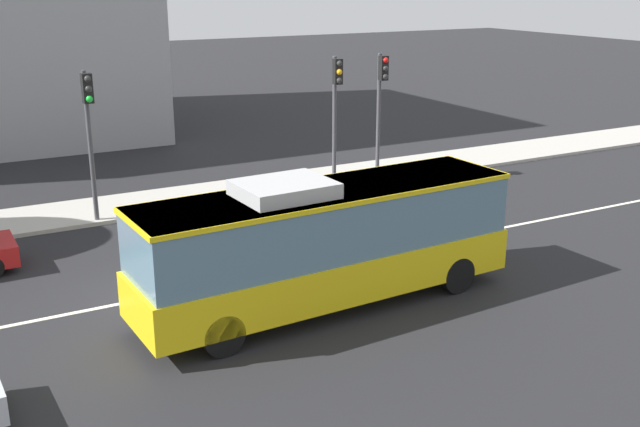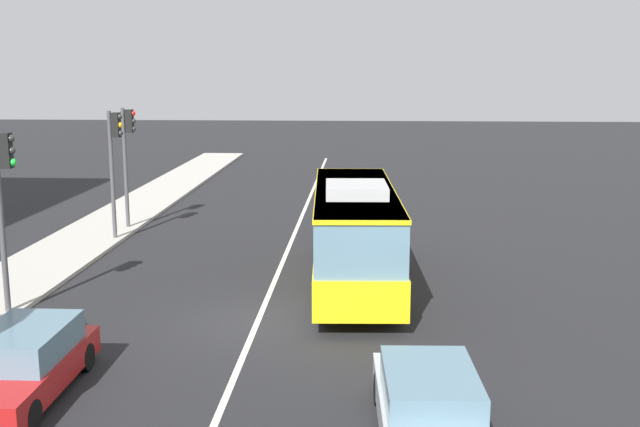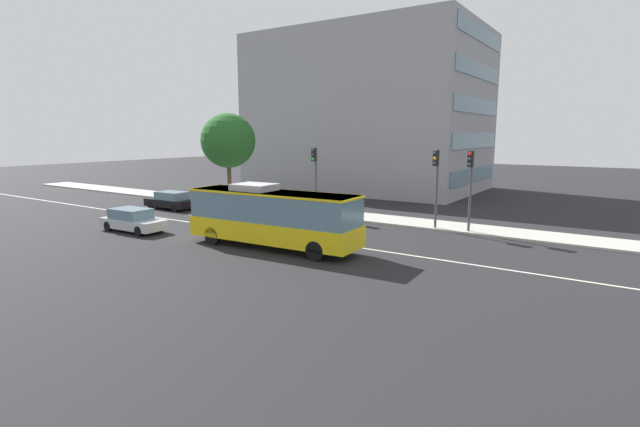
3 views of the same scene
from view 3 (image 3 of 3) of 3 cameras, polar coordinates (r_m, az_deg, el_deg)
The scene contains 12 objects.
ground_plane at distance 30.39m, azimuth -8.11°, elevation -2.21°, with size 160.00×160.00×0.00m, color black.
sidewalk_kerb at distance 36.88m, azimuth 0.46°, elevation 0.08°, with size 80.00×3.14×0.14m, color #B2ADA3.
lane_centre_line at distance 30.39m, azimuth -8.11°, elevation -2.20°, with size 76.00×0.16×0.01m, color silver.
transit_bus at distance 25.73m, azimuth -5.80°, elevation -0.21°, with size 10.11×2.97×3.46m.
sedan_red at distance 36.70m, azimuth -9.60°, elevation 0.93°, with size 4.52×1.85×1.46m.
sedan_black at distance 41.00m, azimuth -17.59°, elevation 1.52°, with size 4.54×1.90×1.46m.
sedan_silver at distance 32.44m, azimuth -21.71°, elevation -0.75°, with size 4.57×1.98×1.46m.
traffic_light_near_corner at distance 30.50m, azimuth 17.74°, elevation 4.24°, with size 0.32×0.62×5.20m.
traffic_light_mid_block at distance 35.24m, azimuth -0.62°, elevation 5.36°, with size 0.33×0.62×5.20m.
traffic_light_far_corner at distance 31.02m, azimuth 13.87°, elevation 4.50°, with size 0.34×0.62×5.20m.
street_tree_kerbside_left at distance 42.63m, azimuth -11.05°, elevation 8.62°, with size 4.78×4.78×7.98m.
office_block_background at distance 54.71m, azimuth 5.88°, elevation 12.00°, with size 24.33×16.50×17.00m.
Camera 3 is at (19.82, -22.19, 6.18)m, focal length 26.46 mm.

